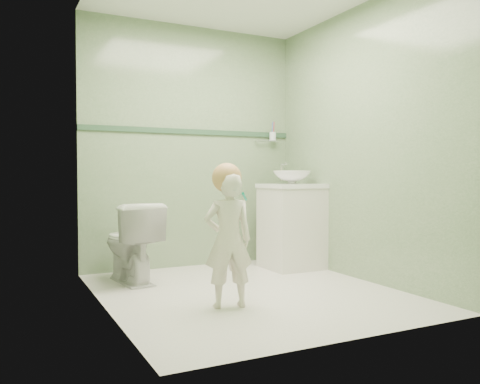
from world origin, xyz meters
TOP-DOWN VIEW (x-y plane):
  - ground at (0.00, 0.00)m, footprint 2.50×2.50m
  - room_shell at (0.00, 0.00)m, footprint 2.50×2.54m
  - trim_stripe at (0.00, 1.24)m, footprint 2.20×0.02m
  - vanity at (0.84, 0.70)m, footprint 0.52×0.50m
  - counter at (0.84, 0.70)m, footprint 0.54×0.52m
  - basin at (0.84, 0.70)m, footprint 0.37×0.37m
  - faucet at (0.84, 0.89)m, footprint 0.03×0.13m
  - cup_holder at (0.89, 1.18)m, footprint 0.26×0.07m
  - toilet at (-0.74, 0.76)m, footprint 0.46×0.71m
  - toddler at (-0.32, -0.32)m, footprint 0.38×0.29m
  - hair_cap at (-0.32, -0.30)m, footprint 0.21×0.21m
  - teal_toothbrush at (-0.28, -0.46)m, footprint 0.11×0.14m

SIDE VIEW (x-z plane):
  - ground at x=0.00m, z-range 0.00..0.00m
  - toilet at x=-0.74m, z-range 0.00..0.69m
  - vanity at x=0.84m, z-range 0.00..0.80m
  - toddler at x=-0.32m, z-range 0.00..0.93m
  - teal_toothbrush at x=-0.28m, z-range 0.74..0.82m
  - counter at x=0.84m, z-range 0.79..0.83m
  - basin at x=0.84m, z-range 0.83..0.96m
  - hair_cap at x=-0.32m, z-range 0.79..1.00m
  - faucet at x=0.84m, z-range 0.88..1.06m
  - room_shell at x=0.00m, z-range 0.00..2.40m
  - cup_holder at x=0.89m, z-range 1.22..1.43m
  - trim_stripe at x=0.00m, z-range 1.33..1.38m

